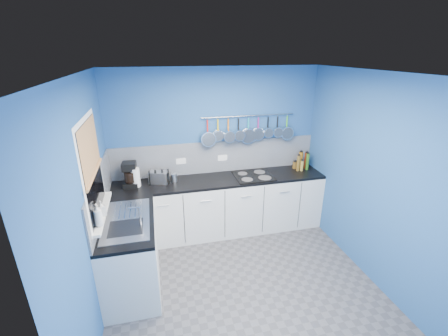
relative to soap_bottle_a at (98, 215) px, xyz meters
name	(u,v)px	position (x,y,z in m)	size (l,w,h in m)	color
floor	(242,282)	(1.53, 0.01, -1.18)	(3.20, 3.00, 0.02)	#47474C
ceiling	(248,72)	(1.53, 0.01, 1.34)	(3.20, 3.00, 0.02)	white
wall_back	(216,150)	(1.53, 1.52, 0.08)	(3.20, 0.02, 2.50)	#214D89
wall_front	(313,291)	(1.53, -1.50, 0.08)	(3.20, 0.02, 2.50)	#214D89
wall_left	(88,209)	(-0.08, 0.01, 0.08)	(0.02, 3.00, 2.50)	#214D89
wall_right	(371,178)	(3.14, 0.01, 0.08)	(0.02, 3.00, 2.50)	#214D89
backsplash_back	(216,157)	(1.53, 1.50, -0.02)	(3.20, 0.02, 0.50)	#979AA6
backsplash_left	(101,191)	(-0.06, 0.61, -0.02)	(0.02, 1.80, 0.50)	#979AA6
cabinet_run_back	(220,206)	(1.53, 1.21, -0.74)	(3.20, 0.60, 0.86)	silver
worktop_back	(220,180)	(1.53, 1.21, -0.29)	(3.20, 0.60, 0.04)	black
cabinet_run_left	(132,254)	(0.23, 0.31, -0.74)	(0.60, 1.20, 0.86)	silver
worktop_left	(127,221)	(0.23, 0.31, -0.29)	(0.60, 1.20, 0.04)	black
window_frame	(92,169)	(-0.05, 0.31, 0.38)	(0.01, 1.00, 1.10)	white
window_glass	(93,169)	(-0.04, 0.31, 0.38)	(0.01, 0.90, 1.00)	black
bamboo_blind	(90,148)	(-0.03, 0.31, 0.61)	(0.01, 0.90, 0.55)	tan
window_sill	(102,212)	(-0.02, 0.31, -0.13)	(0.10, 0.98, 0.03)	white
sink_unit	(127,220)	(0.23, 0.31, -0.27)	(0.50, 0.95, 0.01)	silver
mixer_tap	(140,216)	(0.39, 0.13, -0.14)	(0.12, 0.08, 0.26)	silver
socket_left	(181,161)	(0.98, 1.48, -0.04)	(0.15, 0.01, 0.09)	white
socket_right	(223,158)	(1.63, 1.48, -0.04)	(0.15, 0.01, 0.09)	white
pot_rail	(249,116)	(2.03, 1.46, 0.61)	(0.02, 0.02, 1.45)	silver
soap_bottle_a	(98,215)	(0.00, 0.00, 0.00)	(0.09, 0.09, 0.24)	white
soap_bottle_b	(101,208)	(0.00, 0.20, -0.03)	(0.08, 0.08, 0.17)	white
paper_towel	(136,177)	(0.31, 1.22, -0.13)	(0.12, 0.12, 0.27)	white
coffee_maker	(130,175)	(0.24, 1.25, -0.09)	(0.20, 0.22, 0.35)	black
toaster	(159,177)	(0.63, 1.28, -0.18)	(0.27, 0.15, 0.17)	silver
canister	(174,178)	(0.85, 1.26, -0.21)	(0.09, 0.09, 0.13)	silver
hob	(254,176)	(2.05, 1.18, -0.26)	(0.58, 0.51, 0.01)	black
pan_0	(208,132)	(1.40, 1.45, 0.40)	(0.23, 0.11, 0.42)	silver
pan_1	(218,129)	(1.55, 1.45, 0.43)	(0.17, 0.07, 0.36)	silver
pan_2	(228,129)	(1.71, 1.45, 0.42)	(0.19, 0.13, 0.38)	silver
pan_3	(238,128)	(1.87, 1.45, 0.43)	(0.17, 0.12, 0.36)	silver
pan_4	(248,130)	(2.03, 1.45, 0.39)	(0.25, 0.06, 0.44)	silver
pan_5	(258,128)	(2.19, 1.45, 0.41)	(0.20, 0.06, 0.39)	silver
pan_6	(268,126)	(2.35, 1.45, 0.43)	(0.16, 0.09, 0.35)	silver
pan_7	(277,126)	(2.51, 1.45, 0.43)	(0.16, 0.08, 0.35)	silver
pan_8	(287,127)	(2.67, 1.45, 0.41)	(0.22, 0.08, 0.41)	silver
condiment_0	(306,160)	(2.99, 1.31, -0.14)	(0.07, 0.07, 0.26)	#4C190C
condiment_1	(300,160)	(2.90, 1.35, -0.13)	(0.07, 0.07, 0.27)	#8C5914
condiment_2	(295,165)	(2.81, 1.34, -0.21)	(0.07, 0.07, 0.11)	brown
condiment_3	(307,162)	(2.98, 1.25, -0.14)	(0.05, 0.05, 0.27)	#265919
condiment_4	(302,166)	(2.87, 1.22, -0.19)	(0.05, 0.05, 0.17)	olive
condiment_5	(298,163)	(2.81, 1.24, -0.14)	(0.05, 0.05, 0.26)	brown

